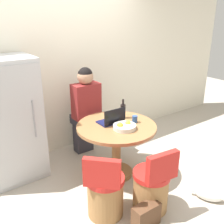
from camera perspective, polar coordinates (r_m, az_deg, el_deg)
The scene contains 13 objects.
ground_plane at distance 3.58m, azimuth 2.56°, elevation -15.02°, with size 12.00×12.00×0.00m, color #B2A899.
wall_back at distance 4.13m, azimuth -9.06°, elevation 9.56°, with size 7.00×0.06×2.60m.
refrigerator at distance 3.59m, azimuth -21.53°, elevation -1.79°, with size 0.74×0.65×1.61m.
dining_table at distance 3.46m, azimuth 0.97°, elevation -5.65°, with size 1.04×1.04×0.74m.
chair_near_left_corner at distance 2.95m, azimuth -1.51°, elevation -17.24°, with size 0.48×0.48×0.79m.
chair_near_camera at distance 3.04m, azimuth 8.63°, elevation -16.05°, with size 0.42×0.43×0.79m.
person_seated at distance 3.92m, azimuth -5.82°, elevation 1.11°, with size 0.40×0.37×1.38m.
laptop at distance 3.42m, azimuth -0.06°, elevation -1.72°, with size 0.32×0.22×0.22m.
fruit_bowl at distance 3.26m, azimuth 2.70°, elevation -3.16°, with size 0.29×0.29×0.10m.
coffee_cup at distance 3.45m, azimuth 4.98°, elevation -1.56°, with size 0.07×0.07×0.09m.
bottle at distance 3.56m, azimuth 2.40°, elevation 0.26°, with size 0.07×0.07×0.27m.
cat at distance 3.45m, azimuth 20.56°, elevation -16.46°, with size 0.28×0.42×0.16m.
handbag at distance 2.94m, azimuth 7.44°, elevation -21.44°, with size 0.30×0.14×0.26m.
Camera 1 is at (-1.80, -2.26, 2.11)m, focal length 42.00 mm.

